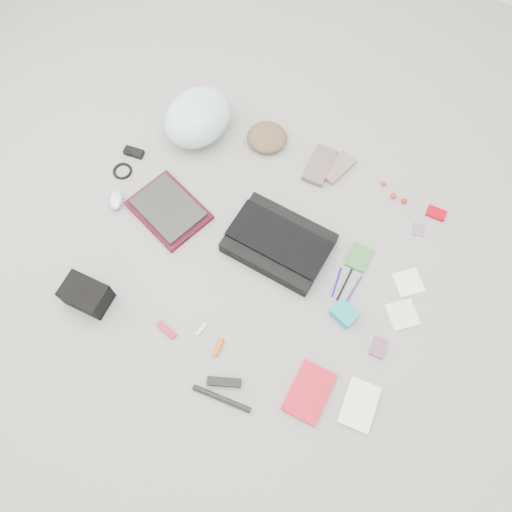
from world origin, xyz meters
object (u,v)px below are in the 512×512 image
at_px(messenger_bag, 279,243).
at_px(bike_helmet, 198,117).
at_px(laptop, 168,208).
at_px(camera_bag, 86,295).
at_px(accordion_wallet, 344,314).
at_px(book_red, 309,392).

relative_size(messenger_bag, bike_helmet, 1.20).
xyz_separation_m(laptop, bike_helmet, (-0.06, 0.46, 0.07)).
bearing_deg(camera_bag, laptop, 79.42).
bearing_deg(camera_bag, bike_helmet, 89.16).
bearing_deg(messenger_bag, accordion_wallet, -19.65).
height_order(camera_bag, accordion_wallet, camera_bag).
bearing_deg(messenger_bag, laptop, -169.21).
bearing_deg(laptop, book_red, -6.73).
height_order(laptop, camera_bag, camera_bag).
xyz_separation_m(book_red, accordion_wallet, (0.02, 0.35, 0.01)).
bearing_deg(messenger_bag, book_red, -49.96).
bearing_deg(accordion_wallet, messenger_bag, 175.68).
bearing_deg(accordion_wallet, laptop, -167.22).
relative_size(camera_bag, accordion_wallet, 1.85).
bearing_deg(camera_bag, book_red, 2.32).
distance_m(messenger_bag, accordion_wallet, 0.42).
height_order(bike_helmet, book_red, bike_helmet).
relative_size(laptop, camera_bag, 1.64).
bearing_deg(book_red, camera_bag, -175.35).
height_order(laptop, bike_helmet, bike_helmet).
relative_size(camera_bag, book_red, 0.83).
height_order(messenger_bag, laptop, messenger_bag).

